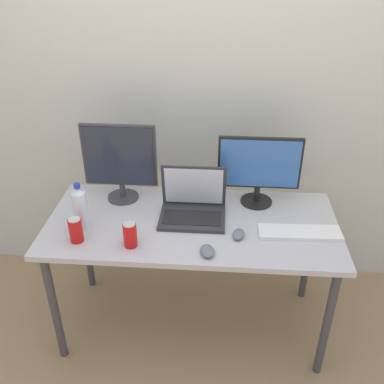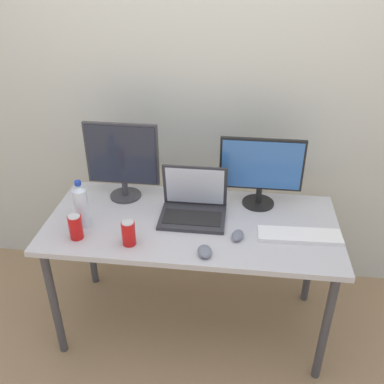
{
  "view_description": "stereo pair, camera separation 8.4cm",
  "coord_description": "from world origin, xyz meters",
  "views": [
    {
      "loc": [
        0.14,
        -1.84,
        2.0
      ],
      "look_at": [
        0.0,
        0.0,
        0.92
      ],
      "focal_mm": 40.0,
      "sensor_mm": 36.0,
      "label": 1
    },
    {
      "loc": [
        0.22,
        -1.83,
        2.0
      ],
      "look_at": [
        0.0,
        0.0,
        0.92
      ],
      "focal_mm": 40.0,
      "sensor_mm": 36.0,
      "label": 2
    }
  ],
  "objects": [
    {
      "name": "mouse_by_laptop",
      "position": [
        0.09,
        -0.26,
        0.76
      ],
      "size": [
        0.08,
        0.11,
        0.03
      ],
      "primitive_type": "ellipsoid",
      "rotation": [
        0.0,
        0.0,
        0.2
      ],
      "color": "slate",
      "rests_on": "work_desk"
    },
    {
      "name": "soda_can_near_keyboard",
      "position": [
        -0.28,
        -0.22,
        0.8
      ],
      "size": [
        0.07,
        0.07,
        0.13
      ],
      "color": "red",
      "rests_on": "work_desk"
    },
    {
      "name": "monitor_left",
      "position": [
        -0.41,
        0.21,
        0.98
      ],
      "size": [
        0.4,
        0.18,
        0.44
      ],
      "color": "#38383D",
      "rests_on": "work_desk"
    },
    {
      "name": "laptop_silver",
      "position": [
        0.0,
        0.06,
        0.8
      ],
      "size": [
        0.34,
        0.26,
        0.27
      ],
      "color": "#2D2D33",
      "rests_on": "work_desk"
    },
    {
      "name": "monitor_center",
      "position": [
        0.34,
        0.22,
        0.96
      ],
      "size": [
        0.44,
        0.18,
        0.39
      ],
      "color": "black",
      "rests_on": "work_desk"
    },
    {
      "name": "mouse_by_keyboard",
      "position": [
        0.24,
        -0.11,
        0.76
      ],
      "size": [
        0.07,
        0.1,
        0.03
      ],
      "primitive_type": "ellipsoid",
      "rotation": [
        0.0,
        0.0,
        -0.21
      ],
      "color": "slate",
      "rests_on": "work_desk"
    },
    {
      "name": "soda_can_by_laptop",
      "position": [
        -0.55,
        -0.2,
        0.8
      ],
      "size": [
        0.07,
        0.07,
        0.13
      ],
      "color": "red",
      "rests_on": "work_desk"
    },
    {
      "name": "ground_plane",
      "position": [
        0.0,
        0.0,
        0.0
      ],
      "size": [
        16.0,
        16.0,
        0.0
      ],
      "primitive_type": "plane",
      "color": "#9E7F5B"
    },
    {
      "name": "keyboard_main",
      "position": [
        0.54,
        -0.07,
        0.75
      ],
      "size": [
        0.41,
        0.14,
        0.02
      ],
      "primitive_type": "cube",
      "rotation": [
        0.0,
        0.0,
        0.04
      ],
      "color": "white",
      "rests_on": "work_desk"
    },
    {
      "name": "water_bottle",
      "position": [
        -0.55,
        -0.09,
        0.86
      ],
      "size": [
        0.07,
        0.07,
        0.26
      ],
      "color": "silver",
      "rests_on": "work_desk"
    },
    {
      "name": "work_desk",
      "position": [
        0.0,
        0.0,
        0.67
      ],
      "size": [
        1.52,
        0.69,
        0.74
      ],
      "color": "#424247",
      "rests_on": "ground"
    },
    {
      "name": "wall_back",
      "position": [
        0.0,
        0.59,
        1.3
      ],
      "size": [
        7.0,
        0.08,
        2.6
      ],
      "primitive_type": "cube",
      "color": "silver",
      "rests_on": "ground"
    }
  ]
}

